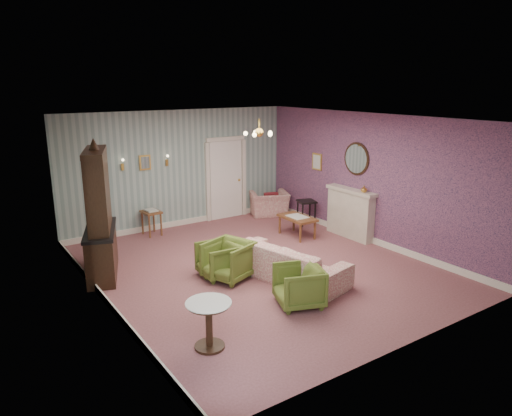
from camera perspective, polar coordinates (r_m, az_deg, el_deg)
floor at (r=9.43m, az=0.35°, el=-7.17°), size 7.00×7.00×0.00m
ceiling at (r=8.76m, az=0.39°, el=10.70°), size 7.00×7.00×0.00m
wall_back at (r=11.97m, az=-9.16°, el=4.65°), size 6.00×0.00×6.00m
wall_front at (r=6.52m, az=18.08°, el=-4.60°), size 6.00×0.00×6.00m
wall_left at (r=7.75m, az=-18.27°, el=-1.53°), size 0.00×7.00×7.00m
wall_right at (r=10.92m, az=13.50°, el=3.44°), size 0.00×7.00×7.00m
wall_right_floral at (r=10.91m, az=13.45°, el=3.43°), size 0.00×7.00×7.00m
door at (r=12.60m, az=-3.65°, el=3.60°), size 1.12×0.12×2.16m
olive_chair_a at (r=7.82m, az=5.17°, el=-9.09°), size 0.88×0.91×0.74m
olive_chair_b at (r=8.80m, az=-3.33°, el=-6.07°), size 0.95×0.98×0.79m
olive_chair_c at (r=8.92m, az=-4.49°, el=-6.04°), size 0.70×0.74×0.72m
sofa_chintz at (r=8.80m, az=3.90°, el=-5.72°), size 1.18×2.39×0.90m
wingback_chair at (r=12.95m, az=1.58°, el=1.02°), size 1.17×0.99×0.87m
dresser at (r=9.13m, az=-18.43°, el=-0.30°), size 1.01×1.61×2.53m
fireplace at (r=11.29m, az=11.27°, el=-0.61°), size 0.30×1.40×1.16m
mantel_vase at (r=10.85m, az=12.86°, el=2.24°), size 0.15×0.15×0.15m
oval_mirror at (r=11.09m, az=11.97°, el=5.81°), size 0.04×0.76×0.84m
framed_print at (r=12.10m, az=7.35°, el=5.55°), size 0.04×0.34×0.42m
coffee_table at (r=11.25m, az=4.95°, el=-2.21°), size 0.55×0.96×0.49m
side_table_black at (r=12.16m, az=6.06°, el=-0.56°), size 0.53×0.53×0.63m
pedestal_table at (r=6.67m, az=-5.66°, el=-13.81°), size 0.66×0.66×0.69m
nesting_table at (r=11.56m, az=-12.44°, el=-1.65°), size 0.42×0.52×0.64m
gilt_mirror_back at (r=11.55m, az=-13.18°, el=5.34°), size 0.28×0.06×0.36m
sconce_left at (r=11.35m, az=-15.74°, el=5.01°), size 0.16×0.12×0.30m
sconce_right at (r=11.74m, az=-10.64°, el=5.62°), size 0.16×0.12×0.30m
chandelier at (r=8.78m, az=0.38°, el=8.94°), size 0.56×0.56×0.36m
burgundy_cushion at (r=12.79m, az=1.79°, el=1.05°), size 0.41×0.28×0.39m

